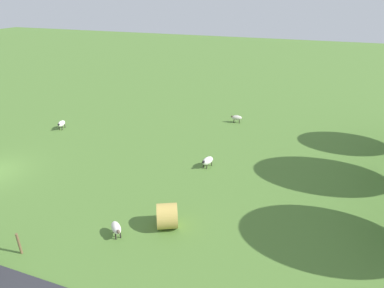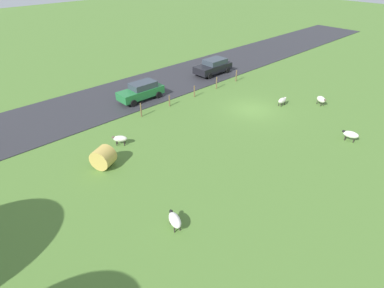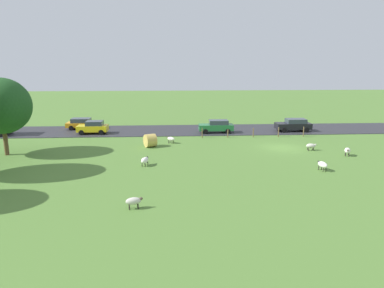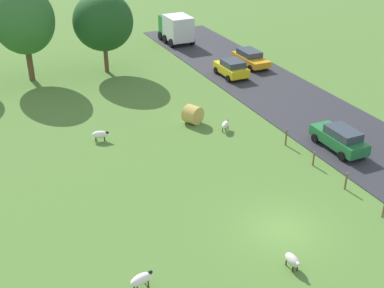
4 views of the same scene
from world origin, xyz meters
The scene contains 16 objects.
ground_plane centered at (0.00, 0.00, 0.00)m, with size 160.00×160.00×0.00m, color #517A33.
sheep_0 centered at (2.93, 11.94, 0.51)m, with size 1.04×1.06×0.75m.
sheep_1 centered at (-8.35, -0.93, 0.53)m, with size 1.24×0.75×0.79m.
sheep_2 centered at (-5.96, 14.27, 0.50)m, with size 1.26×0.87×0.77m.
sheep_3 centered at (-1.31, -2.71, 0.48)m, with size 0.50×1.10×0.73m.
hay_bale_0 centered at (1.31, 14.19, 0.71)m, with size 1.41×1.41×1.12m, color tan.
tree_0 centered at (-1.31, 28.28, 4.89)m, with size 5.59×5.59×7.62m.
tree_1 centered at (-8.27, 29.08, 5.60)m, with size 5.47×5.47×8.68m.
fence_post_1 centered at (5.69, -1.35, 0.61)m, with size 0.12×0.12×1.22m, color brown.
fence_post_2 centered at (5.69, 1.81, 0.56)m, with size 0.12×0.12×1.12m, color brown.
fence_post_3 centered at (5.69, 4.96, 0.51)m, with size 0.12×0.12×1.02m, color brown.
fence_post_4 centered at (5.69, 8.12, 0.62)m, with size 0.12×0.12×1.24m, color brown.
truck_0 centered at (8.69, 34.40, 1.75)m, with size 2.84×4.47×3.11m.
car_1 centered at (12.21, 23.95, 0.84)m, with size 2.08×4.55×1.49m.
car_2 centered at (8.60, 5.99, 0.91)m, with size 1.93×4.43×1.64m.
car_3 centered at (8.94, 21.90, 0.90)m, with size 2.14×3.80×1.63m.
Camera 4 is at (-13.70, -17.91, 16.71)m, focal length 47.65 mm.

